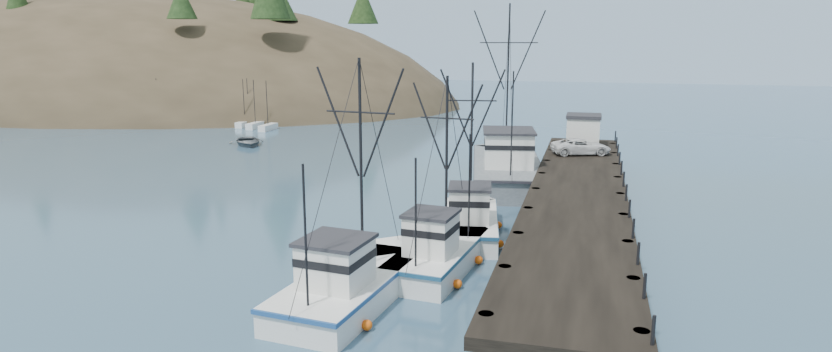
# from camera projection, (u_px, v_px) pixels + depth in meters

# --- Properties ---
(ground) EXTENTS (400.00, 400.00, 0.00)m
(ground) POSITION_uv_depth(u_px,v_px,m) (254.00, 292.00, 29.91)
(ground) COLOR #2F4F69
(ground) RESTS_ON ground
(pier) EXTENTS (6.00, 44.00, 2.00)m
(pier) POSITION_uv_depth(u_px,v_px,m) (577.00, 195.00, 41.06)
(pier) COLOR black
(pier) RESTS_ON ground
(headland) EXTENTS (134.80, 78.00, 51.00)m
(headland) POSITION_uv_depth(u_px,v_px,m) (108.00, 123.00, 124.25)
(headland) COLOR #382D1E
(headland) RESTS_ON ground
(distant_ridge) EXTENTS (360.00, 40.00, 26.00)m
(distant_ridge) POSITION_uv_depth(u_px,v_px,m) (577.00, 78.00, 187.74)
(distant_ridge) COLOR #9EB2C6
(distant_ridge) RESTS_ON ground
(distant_ridge_far) EXTENTS (180.00, 25.00, 18.00)m
(distant_ridge_far) POSITION_uv_depth(u_px,v_px,m) (423.00, 72.00, 214.71)
(distant_ridge_far) COLOR silver
(distant_ridge_far) RESTS_ON ground
(moored_sailboats) EXTENTS (17.27, 21.07, 6.35)m
(moored_sailboats) POSITION_uv_depth(u_px,v_px,m) (245.00, 119.00, 90.00)
(moored_sailboats) COLOR white
(moored_sailboats) RESTS_ON ground
(trawler_near) EXTENTS (4.02, 9.70, 10.01)m
(trawler_near) POSITION_uv_depth(u_px,v_px,m) (440.00, 253.00, 32.83)
(trawler_near) COLOR white
(trawler_near) RESTS_ON ground
(trawler_mid) EXTENTS (4.70, 11.14, 11.00)m
(trawler_mid) POSITION_uv_depth(u_px,v_px,m) (353.00, 282.00, 28.94)
(trawler_mid) COLOR white
(trawler_mid) RESTS_ON ground
(trawler_far) EXTENTS (4.58, 10.09, 10.43)m
(trawler_far) POSITION_uv_depth(u_px,v_px,m) (470.00, 221.00, 38.49)
(trawler_far) COLOR white
(trawler_far) RESTS_ON ground
(work_vessel) EXTENTS (7.80, 17.77, 14.49)m
(work_vessel) POSITION_uv_depth(u_px,v_px,m) (506.00, 167.00, 52.43)
(work_vessel) COLOR slate
(work_vessel) RESTS_ON ground
(pier_shed) EXTENTS (3.00, 3.20, 2.80)m
(pier_shed) POSITION_uv_depth(u_px,v_px,m) (583.00, 130.00, 57.69)
(pier_shed) COLOR silver
(pier_shed) RESTS_ON pier
(pickup_truck) EXTENTS (5.27, 3.68, 1.34)m
(pickup_truck) POSITION_uv_depth(u_px,v_px,m) (581.00, 146.00, 53.47)
(pickup_truck) COLOR silver
(pickup_truck) RESTS_ON pier
(motorboat) EXTENTS (6.22, 6.58, 1.11)m
(motorboat) POSITION_uv_depth(u_px,v_px,m) (248.00, 145.00, 70.50)
(motorboat) COLOR #53585C
(motorboat) RESTS_ON ground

